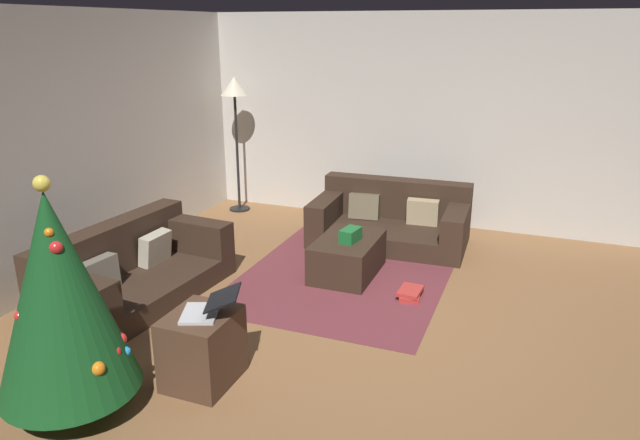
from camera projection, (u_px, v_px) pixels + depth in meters
name	position (u px, v px, depth m)	size (l,w,h in m)	color
ground_plane	(366.00, 335.00, 4.85)	(6.40, 6.40, 0.00)	brown
rear_partition	(50.00, 152.00, 5.52)	(6.40, 0.12, 2.60)	beige
corner_partition	(444.00, 122.00, 7.22)	(0.12, 6.40, 2.60)	beige
couch_left	(132.00, 270.00, 5.45)	(1.88, 1.01, 0.69)	#332319
couch_right	(391.00, 220.00, 6.90)	(1.06, 1.80, 0.69)	#332319
ottoman	(347.00, 257.00, 5.98)	(0.87, 0.58, 0.38)	#332319
gift_box	(350.00, 235.00, 5.84)	(0.24, 0.14, 0.13)	#19662D
tv_remote	(353.00, 232.00, 6.07)	(0.05, 0.16, 0.02)	black
christmas_tree	(59.00, 294.00, 3.63)	(0.89, 0.89, 1.61)	brown
side_table	(202.00, 348.00, 4.14)	(0.52, 0.44, 0.53)	#4C3323
laptop	(208.00, 308.00, 4.05)	(0.43, 0.48, 0.18)	silver
book_stack	(410.00, 293.00, 5.50)	(0.30, 0.22, 0.08)	#B7332D
corner_lamp	(235.00, 97.00, 7.67)	(0.36, 0.36, 1.81)	black
area_rug	(347.00, 274.00, 6.04)	(2.60, 2.00, 0.01)	brown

